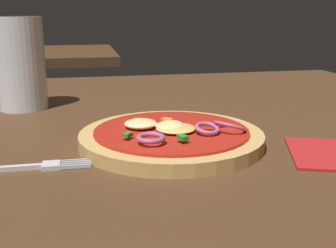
{
  "coord_description": "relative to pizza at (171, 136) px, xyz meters",
  "views": [
    {
      "loc": [
        -0.05,
        -0.51,
        0.19
      ],
      "look_at": [
        0.06,
        -0.01,
        0.05
      ],
      "focal_mm": 45.65,
      "sensor_mm": 36.0,
      "label": 1
    }
  ],
  "objects": [
    {
      "name": "dining_table",
      "position": [
        -0.06,
        0.03,
        -0.03
      ],
      "size": [
        1.17,
        1.05,
        0.03
      ],
      "color": "#4C301C",
      "rests_on": "ground"
    },
    {
      "name": "fork",
      "position": [
        -0.17,
        -0.05,
        -0.01
      ],
      "size": [
        0.16,
        0.02,
        0.01
      ],
      "color": "silver",
      "rests_on": "dining_table"
    },
    {
      "name": "pizza",
      "position": [
        0.0,
        0.0,
        0.0
      ],
      "size": [
        0.22,
        0.22,
        0.03
      ],
      "color": "tan",
      "rests_on": "dining_table"
    },
    {
      "name": "background_table",
      "position": [
        -0.27,
        1.24,
        -0.03
      ],
      "size": [
        0.61,
        0.53,
        0.03
      ],
      "color": "#4C301C",
      "rests_on": "ground"
    },
    {
      "name": "beer_glass",
      "position": [
        -0.2,
        0.24,
        0.05
      ],
      "size": [
        0.08,
        0.08,
        0.15
      ],
      "color": "silver",
      "rests_on": "dining_table"
    }
  ]
}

